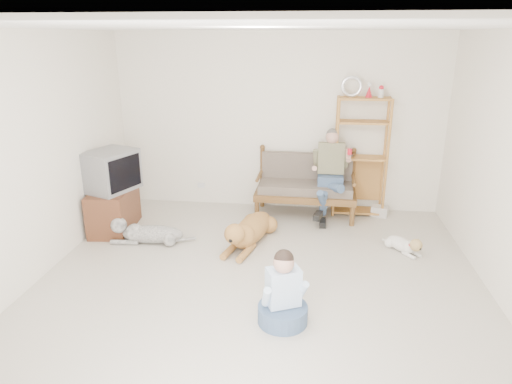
# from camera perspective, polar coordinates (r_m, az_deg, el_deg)

# --- Properties ---
(floor) EXTENTS (5.50, 5.50, 0.00)m
(floor) POSITION_cam_1_polar(r_m,az_deg,el_deg) (5.00, 0.07, -12.78)
(floor) COLOR beige
(floor) RESTS_ON ground
(ceiling) EXTENTS (5.50, 5.50, 0.00)m
(ceiling) POSITION_cam_1_polar(r_m,az_deg,el_deg) (4.25, 0.08, 19.93)
(ceiling) COLOR white
(ceiling) RESTS_ON ground
(wall_back) EXTENTS (5.00, 0.00, 5.00)m
(wall_back) POSITION_cam_1_polar(r_m,az_deg,el_deg) (7.10, 2.79, 8.59)
(wall_back) COLOR silver
(wall_back) RESTS_ON ground
(wall_front) EXTENTS (5.00, 0.00, 5.00)m
(wall_front) POSITION_cam_1_polar(r_m,az_deg,el_deg) (2.01, -10.11, -20.90)
(wall_front) COLOR silver
(wall_front) RESTS_ON ground
(wall_left) EXTENTS (0.00, 5.50, 5.50)m
(wall_left) POSITION_cam_1_polar(r_m,az_deg,el_deg) (5.34, -27.68, 2.90)
(wall_left) COLOR silver
(wall_left) RESTS_ON ground
(loveseat) EXTENTS (1.52, 0.74, 0.95)m
(loveseat) POSITION_cam_1_polar(r_m,az_deg,el_deg) (6.99, 6.22, 1.00)
(loveseat) COLOR brown
(loveseat) RESTS_ON ground
(man) EXTENTS (0.51, 0.73, 1.19)m
(man) POSITION_cam_1_polar(r_m,az_deg,el_deg) (6.76, 9.09, 1.44)
(man) COLOR #465A80
(man) RESTS_ON loveseat
(etagere) EXTENTS (0.80, 0.35, 2.09)m
(etagere) POSITION_cam_1_polar(r_m,az_deg,el_deg) (7.02, 12.92, 4.40)
(etagere) COLOR #B27638
(etagere) RESTS_ON ground
(book_stack) EXTENTS (0.28, 0.24, 0.15)m
(book_stack) POSITION_cam_1_polar(r_m,az_deg,el_deg) (7.25, 15.20, -2.31)
(book_stack) COLOR silver
(book_stack) RESTS_ON ground
(tv_stand) EXTENTS (0.58, 0.94, 0.60)m
(tv_stand) POSITION_cam_1_polar(r_m,az_deg,el_deg) (6.77, -17.38, -2.06)
(tv_stand) COLOR #5A2F1D
(tv_stand) RESTS_ON ground
(crt_tv) EXTENTS (0.74, 0.81, 0.55)m
(crt_tv) POSITION_cam_1_polar(r_m,az_deg,el_deg) (6.56, -17.68, 2.57)
(crt_tv) COLOR slate
(crt_tv) RESTS_ON tv_stand
(wall_outlet) EXTENTS (0.12, 0.02, 0.08)m
(wall_outlet) POSITION_cam_1_polar(r_m,az_deg,el_deg) (7.54, -6.87, 0.85)
(wall_outlet) COLOR silver
(wall_outlet) RESTS_ON ground
(golden_retriever) EXTENTS (0.62, 1.48, 0.45)m
(golden_retriever) POSITION_cam_1_polar(r_m,az_deg,el_deg) (6.05, -0.93, -4.86)
(golden_retriever) COLOR #AE703C
(golden_retriever) RESTS_ON ground
(shaggy_dog) EXTENTS (1.18, 0.35, 0.35)m
(shaggy_dog) POSITION_cam_1_polar(r_m,az_deg,el_deg) (6.27, -13.70, -4.97)
(shaggy_dog) COLOR silver
(shaggy_dog) RESTS_ON ground
(terrier) EXTENTS (0.45, 0.55, 0.25)m
(terrier) POSITION_cam_1_polar(r_m,az_deg,el_deg) (6.14, 18.16, -6.30)
(terrier) COLOR white
(terrier) RESTS_ON ground
(child) EXTENTS (0.48, 0.48, 0.76)m
(child) POSITION_cam_1_polar(r_m,az_deg,el_deg) (4.46, 3.40, -12.93)
(child) COLOR #465A80
(child) RESTS_ON ground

